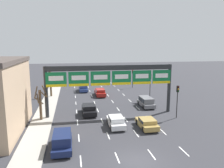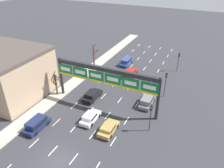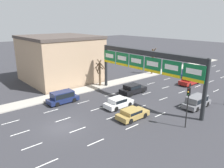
{
  "view_description": "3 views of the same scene",
  "coord_description": "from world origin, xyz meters",
  "views": [
    {
      "loc": [
        -5.47,
        -17.03,
        10.11
      ],
      "look_at": [
        0.38,
        14.58,
        4.41
      ],
      "focal_mm": 35.0,
      "sensor_mm": 36.0,
      "label": 1
    },
    {
      "loc": [
        14.41,
        -14.77,
        22.17
      ],
      "look_at": [
        1.15,
        13.74,
        4.44
      ],
      "focal_mm": 35.0,
      "sensor_mm": 36.0,
      "label": 2
    },
    {
      "loc": [
        20.25,
        -9.88,
        11.4
      ],
      "look_at": [
        2.28,
        5.32,
        4.49
      ],
      "focal_mm": 35.0,
      "sensor_mm": 36.0,
      "label": 3
    }
  ],
  "objects": [
    {
      "name": "sidewalk_left",
      "position": [
        -9.65,
        0.0,
        0.07
      ],
      "size": [
        2.8,
        110.0,
        0.15
      ],
      "color": "#A8A399",
      "rests_on": "ground_plane"
    },
    {
      "name": "suv_grey",
      "position": [
        6.57,
        16.71,
        0.89
      ],
      "size": [
        1.89,
        4.49,
        1.6
      ],
      "color": "slate",
      "rests_on": "ground_plane"
    },
    {
      "name": "traffic_light_near_gantry",
      "position": [
        8.8,
        32.87,
        3.15
      ],
      "size": [
        0.3,
        0.35,
        4.4
      ],
      "color": "black",
      "rests_on": "ground_plane"
    },
    {
      "name": "tree_bare_second",
      "position": [
        -9.75,
        12.63,
        2.62
      ],
      "size": [
        1.66,
        1.65,
        4.88
      ],
      "color": "brown",
      "rests_on": "sidewalk_left"
    },
    {
      "name": "suv_blue",
      "position": [
        -3.09,
        31.15,
        0.93
      ],
      "size": [
        1.87,
        4.57,
        1.66
      ],
      "color": "navy",
      "rests_on": "ground_plane"
    },
    {
      "name": "sign_gantry",
      "position": [
        -0.0,
        13.44,
        5.81
      ],
      "size": [
        18.6,
        0.7,
        7.32
      ],
      "color": "#232628",
      "rests_on": "ground_plane"
    },
    {
      "name": "traffic_light_mid_block",
      "position": [
        8.65,
        20.55,
        3.51
      ],
      "size": [
        0.3,
        0.35,
        4.94
      ],
      "color": "black",
      "rests_on": "ground_plane"
    },
    {
      "name": "traffic_light_far_end",
      "position": [
        8.85,
        10.33,
        3.31
      ],
      "size": [
        0.3,
        0.35,
        4.63
      ],
      "color": "black",
      "rests_on": "ground_plane"
    },
    {
      "name": "car_red",
      "position": [
        0.02,
        25.94,
        0.77
      ],
      "size": [
        1.89,
        4.83,
        1.44
      ],
      "color": "maroon",
      "rests_on": "ground_plane"
    },
    {
      "name": "ground_plane",
      "position": [
        0.0,
        0.0,
        0.0
      ],
      "size": [
        220.0,
        220.0,
        0.0
      ],
      "primitive_type": "plane",
      "color": "#333338"
    },
    {
      "name": "tree_bare_closest",
      "position": [
        -9.62,
        26.86,
        3.08
      ],
      "size": [
        1.8,
        2.11,
        5.56
      ],
      "color": "brown",
      "rests_on": "sidewalk_left"
    },
    {
      "name": "lane_dashes",
      "position": [
        -0.0,
        13.5,
        0.0
      ],
      "size": [
        10.02,
        67.0,
        0.01
      ],
      "color": "white",
      "rests_on": "ground_plane"
    },
    {
      "name": "building_near",
      "position": [
        -18.12,
        9.4,
        4.31
      ],
      "size": [
        13.61,
        12.68,
        8.61
      ],
      "color": "tan",
      "rests_on": "ground_plane"
    },
    {
      "name": "car_white",
      "position": [
        -0.23,
        8.56,
        0.74
      ],
      "size": [
        1.84,
        4.11,
        1.39
      ],
      "color": "silver",
      "rests_on": "ground_plane"
    },
    {
      "name": "car_black",
      "position": [
        -3.16,
        14.28,
        0.8
      ],
      "size": [
        1.99,
        4.54,
        1.5
      ],
      "color": "black",
      "rests_on": "ground_plane"
    },
    {
      "name": "car_gold",
      "position": [
        3.47,
        7.47,
        0.68
      ],
      "size": [
        1.93,
        4.04,
        1.24
      ],
      "color": "#A88947",
      "rests_on": "ground_plane"
    },
    {
      "name": "suv_navy",
      "position": [
        -6.63,
        3.63,
        0.94
      ],
      "size": [
        1.89,
        4.41,
        1.7
      ],
      "color": "#19234C",
      "rests_on": "ground_plane"
    }
  ]
}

